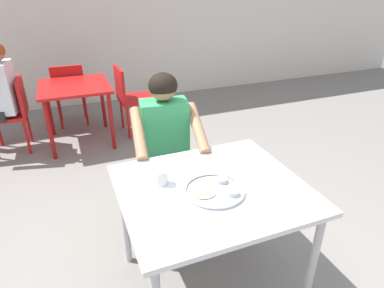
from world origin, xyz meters
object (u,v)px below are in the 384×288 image
at_px(table_background_red, 75,93).
at_px(chair_red_right, 130,95).
at_px(thali_tray, 215,190).
at_px(table_foreground, 212,198).
at_px(diner_foreground, 167,142).
at_px(drinking_cup, 161,177).
at_px(chair_foreground, 163,155).
at_px(chair_red_far, 69,91).
at_px(chair_red_left, 14,109).

height_order(table_background_red, chair_red_right, chair_red_right).
bearing_deg(thali_tray, table_foreground, 80.95).
distance_m(diner_foreground, table_background_red, 1.87).
bearing_deg(chair_red_right, table_background_red, -176.37).
height_order(table_foreground, chair_red_right, chair_red_right).
relative_size(drinking_cup, chair_foreground, 0.10).
xyz_separation_m(drinking_cup, diner_foreground, (0.21, 0.56, -0.08)).
distance_m(table_background_red, chair_red_right, 0.64).
distance_m(table_foreground, chair_foreground, 0.93).
height_order(thali_tray, diner_foreground, diner_foreground).
bearing_deg(chair_foreground, chair_red_far, 105.74).
bearing_deg(chair_red_far, chair_red_right, -37.49).
bearing_deg(chair_red_far, chair_foreground, -74.26).
bearing_deg(chair_foreground, chair_red_left, 126.78).
height_order(thali_tray, chair_red_right, chair_red_right).
distance_m(table_foreground, chair_red_left, 2.82).
relative_size(table_foreground, chair_foreground, 1.20).
distance_m(thali_tray, chair_red_right, 2.59).
relative_size(table_background_red, chair_red_right, 0.95).
height_order(thali_tray, chair_foreground, chair_foreground).
bearing_deg(diner_foreground, chair_red_right, 86.70).
relative_size(thali_tray, chair_red_far, 0.40).
bearing_deg(chair_foreground, chair_red_right, 87.11).
xyz_separation_m(diner_foreground, table_background_red, (-0.53, 1.79, -0.10)).
xyz_separation_m(diner_foreground, chair_red_left, (-1.19, 1.84, -0.23)).
bearing_deg(thali_tray, chair_red_right, 88.35).
distance_m(chair_red_right, chair_red_far, 0.86).
xyz_separation_m(chair_foreground, chair_red_far, (-0.60, 2.13, -0.01)).
height_order(chair_foreground, table_background_red, chair_foreground).
bearing_deg(chair_red_far, drinking_cup, -82.88).
height_order(diner_foreground, chair_red_far, diner_foreground).
xyz_separation_m(thali_tray, chair_red_far, (-0.61, 3.10, -0.28)).
bearing_deg(table_background_red, chair_red_right, 3.63).
xyz_separation_m(drinking_cup, chair_red_left, (-0.98, 2.40, -0.31)).
bearing_deg(table_background_red, chair_red_left, 175.59).
height_order(table_foreground, drinking_cup, drinking_cup).
xyz_separation_m(table_background_red, chair_red_far, (-0.05, 0.56, -0.13)).
xyz_separation_m(chair_red_left, chair_red_far, (0.61, 0.51, -0.01)).
relative_size(thali_tray, chair_foreground, 0.39).
bearing_deg(chair_red_far, diner_foreground, -76.23).
bearing_deg(table_foreground, table_background_red, 102.82).
xyz_separation_m(drinking_cup, chair_red_right, (0.32, 2.39, -0.30)).
bearing_deg(chair_red_right, chair_foreground, -92.89).
relative_size(table_background_red, chair_red_left, 0.97).
bearing_deg(chair_foreground, thali_tray, -89.57).
height_order(table_foreground, chair_red_left, chair_red_left).
relative_size(thali_tray, diner_foreground, 0.27).
xyz_separation_m(diner_foreground, chair_red_far, (-0.58, 2.36, -0.24)).
distance_m(chair_foreground, chair_red_right, 1.61).
height_order(thali_tray, drinking_cup, drinking_cup).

